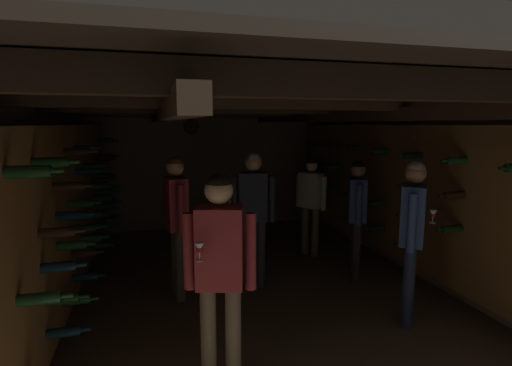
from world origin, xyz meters
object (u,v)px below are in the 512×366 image
person_guest_mid_right (357,209)px  person_guest_mid_left (176,214)px  wine_crate_stack (230,225)px  person_guest_near_right (412,227)px  display_bottle (229,200)px  person_guest_near_left (220,263)px  person_host_center (253,206)px  person_guest_far_right (311,198)px

person_guest_mid_right → person_guest_mid_left: size_ratio=0.94×
wine_crate_stack → person_guest_near_right: 3.59m
person_guest_near_right → wine_crate_stack: bearing=110.1°
display_bottle → person_guest_mid_left: person_guest_mid_left is taller
wine_crate_stack → display_bottle: size_ratio=1.71×
display_bottle → person_guest_mid_left: 2.35m
person_guest_near_left → person_host_center: bearing=67.9°
wine_crate_stack → person_guest_near_right: person_guest_near_right is taller
person_guest_mid_right → display_bottle: bearing=121.6°
person_guest_far_right → wine_crate_stack: bearing=137.3°
wine_crate_stack → person_guest_near_left: 4.00m
person_guest_near_right → person_host_center: bearing=134.5°
person_guest_mid_left → display_bottle: bearing=63.4°
person_guest_mid_right → wine_crate_stack: bearing=122.1°
display_bottle → person_host_center: (-0.10, -2.01, 0.31)m
display_bottle → person_guest_far_right: size_ratio=0.23×
display_bottle → person_guest_near_right: size_ratio=0.21×
person_guest_near_left → person_guest_mid_right: size_ratio=1.08×
person_guest_near_right → person_guest_mid_right: (0.08, 1.24, -0.08)m
display_bottle → person_guest_near_left: person_guest_near_left is taller
person_guest_far_right → person_guest_mid_left: person_guest_mid_left is taller
person_guest_mid_right → person_guest_mid_left: person_guest_mid_left is taller
wine_crate_stack → person_guest_near_left: size_ratio=0.35×
display_bottle → wine_crate_stack: bearing=-85.3°
person_host_center → person_guest_far_right: bearing=39.0°
display_bottle → person_host_center: size_ratio=0.20×
display_bottle → person_host_center: 2.04m
display_bottle → person_host_center: person_host_center is taller
person_guest_near_left → display_bottle: bearing=77.6°
person_guest_near_right → person_guest_mid_right: person_guest_near_right is taller
person_guest_near_left → wine_crate_stack: bearing=77.4°
person_guest_mid_right → person_guest_mid_left: bearing=179.7°
display_bottle → person_guest_far_right: (1.09, -1.05, 0.18)m
person_host_center → person_guest_mid_left: bearing=-175.2°
person_guest_far_right → person_guest_mid_left: (-2.14, -1.04, 0.11)m
wine_crate_stack → person_guest_mid_left: person_guest_mid_left is taller
person_guest_near_right → display_bottle: bearing=109.9°
person_host_center → person_guest_mid_left: person_host_center is taller
person_host_center → person_guest_far_right: person_host_center is taller
display_bottle → person_guest_mid_right: size_ratio=0.22×
wine_crate_stack → person_guest_near_left: bearing=-102.6°
person_guest_near_left → person_guest_mid_right: 2.79m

